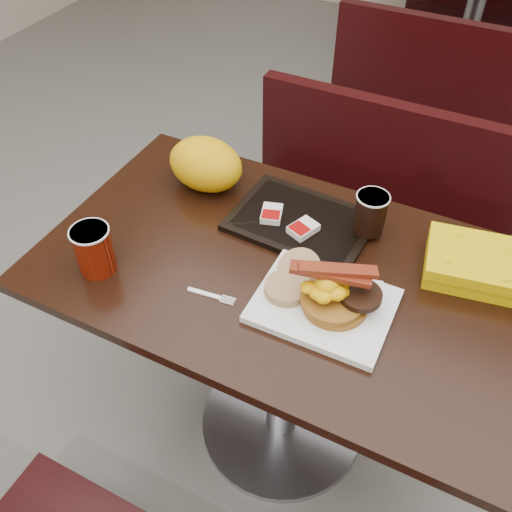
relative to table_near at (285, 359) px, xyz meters
The scene contains 23 objects.
floor 0.38m from the table_near, ahead, with size 6.00×7.00×0.01m, color gray.
table_near is the anchor object (origin of this frame).
bench_near_n 0.70m from the table_near, 90.00° to the left, with size 1.00×0.46×0.72m, color black, non-canonical shape.
table_far 2.60m from the table_near, 90.00° to the left, with size 1.20×0.70×0.75m, color black, non-canonical shape.
bench_far_s 1.90m from the table_near, 90.00° to the left, with size 1.00×0.46×0.72m, color black, non-canonical shape.
platter 0.41m from the table_near, 35.22° to the right, with size 0.30×0.23×0.02m, color white.
pancake_stack 0.44m from the table_near, 29.13° to the right, with size 0.14×0.14×0.03m, color #905418.
sausage_patty 0.47m from the table_near, 16.53° to the right, with size 0.09×0.09×0.01m, color black.
scrambled_eggs 0.47m from the table_near, 34.94° to the right, with size 0.10×0.08×0.05m, color yellow.
bacon_strips 0.50m from the table_near, 31.13° to the right, with size 0.17×0.08×0.01m, color #4B1205, non-canonical shape.
muffin_bottom 0.41m from the table_near, 74.09° to the right, with size 0.10×0.10×0.02m, color tan.
muffin_top 0.42m from the table_near, 43.24° to the right, with size 0.10×0.10×0.02m, color tan.
coffee_cup_near 0.63m from the table_near, 153.59° to the right, with size 0.09×0.09×0.12m, color #991605.
fork 0.43m from the table_near, 131.61° to the right, with size 0.11×0.02×0.00m, color white, non-canonical shape.
knife 0.44m from the table_near, 10.79° to the right, with size 0.19×0.02×0.00m, color white.
condiment_syrup 0.39m from the table_near, 103.69° to the left, with size 0.04×0.03×0.01m, color #A75607.
condiment_ketchup 0.38m from the table_near, 34.27° to the left, with size 0.04×0.03×0.01m, color #8C0504.
tray 0.42m from the table_near, 105.16° to the left, with size 0.35×0.25×0.02m, color black.
hashbrown_sleeve_left 0.44m from the table_near, 131.04° to the left, with size 0.05×0.07×0.02m, color silver.
hashbrown_sleeve_right 0.42m from the table_near, 99.84° to the left, with size 0.05×0.07×0.02m, color silver.
coffee_cup_far 0.50m from the table_near, 58.23° to the left, with size 0.08×0.08×0.11m, color black.
clamshell 0.59m from the table_near, 24.32° to the left, with size 0.23×0.17×0.06m, color #D6AF03.
paper_bag 0.59m from the table_near, 151.04° to the left, with size 0.21×0.15×0.14m, color #EFBD07.
Camera 1 is at (0.33, -0.85, 1.71)m, focal length 39.14 mm.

